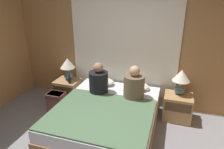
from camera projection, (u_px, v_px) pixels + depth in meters
name	position (u px, v px, depth m)	size (l,w,h in m)	color
wall_back	(124.00, 46.00, 4.10)	(4.89, 0.06, 2.50)	#A37547
curtain_panel	(123.00, 52.00, 4.08)	(2.41, 0.02, 2.29)	white
bed	(107.00, 118.00, 3.48)	(1.66, 2.01, 0.48)	olive
nightstand_left	(68.00, 90.00, 4.46)	(0.52, 0.46, 0.49)	#A87F51
nightstand_right	(177.00, 107.00, 3.80)	(0.52, 0.46, 0.49)	#A87F51
lamp_left	(68.00, 66.00, 4.32)	(0.32, 0.32, 0.48)	slate
lamp_right	(181.00, 79.00, 3.66)	(0.32, 0.32, 0.48)	slate
pillow_left	(103.00, 82.00, 4.17)	(0.49, 0.34, 0.12)	silver
pillow_right	(137.00, 86.00, 3.96)	(0.49, 0.34, 0.12)	silver
blanket_on_bed	(100.00, 114.00, 3.12)	(1.60, 1.35, 0.03)	#4C6B4C
person_left_in_bed	(99.00, 81.00, 3.75)	(0.36, 0.36, 0.60)	black
person_right_in_bed	(134.00, 85.00, 3.56)	(0.37, 0.37, 0.61)	brown
beer_bottle_on_left_stand	(70.00, 80.00, 4.20)	(0.07, 0.07, 0.20)	black
backpack_on_floor	(57.00, 101.00, 4.04)	(0.35, 0.26, 0.41)	brown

